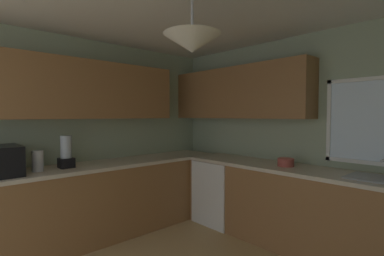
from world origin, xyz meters
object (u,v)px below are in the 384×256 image
(sink_assembly, at_px, (382,179))
(dishwasher, at_px, (222,191))
(kettle, at_px, (38,161))
(blender_appliance, at_px, (66,153))
(bowl, at_px, (286,162))

(sink_assembly, bearing_deg, dishwasher, -178.89)
(kettle, xyz_separation_m, blender_appliance, (-0.02, 0.29, 0.05))
(sink_assembly, height_order, blender_appliance, blender_appliance)
(dishwasher, distance_m, bowl, 1.09)
(dishwasher, xyz_separation_m, bowl, (0.95, 0.03, 0.52))
(dishwasher, distance_m, kettle, 2.33)
(dishwasher, bearing_deg, bowl, 1.81)
(kettle, height_order, sink_assembly, kettle)
(blender_appliance, bearing_deg, bowl, 49.72)
(sink_assembly, bearing_deg, kettle, -139.10)
(dishwasher, xyz_separation_m, sink_assembly, (1.90, 0.04, 0.49))
(dishwasher, distance_m, sink_assembly, 1.97)
(bowl, relative_size, blender_appliance, 0.51)
(kettle, relative_size, bowl, 1.19)
(dishwasher, relative_size, sink_assembly, 1.55)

